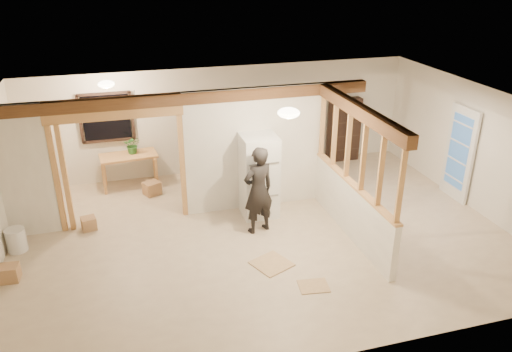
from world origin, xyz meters
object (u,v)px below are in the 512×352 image
object	(u,v)px
refrigerator	(259,176)
bookshelf	(344,130)
shop_vac	(36,185)
woman	(258,190)
work_table	(130,171)

from	to	relation	value
refrigerator	bookshelf	bearing A→B (deg)	38.09
shop_vac	bookshelf	xyz separation A→B (m)	(7.24, 0.29, 0.49)
refrigerator	woman	size ratio (longest dim) A/B	0.98
woman	bookshelf	xyz separation A→B (m)	(3.06, 2.89, -0.05)
woman	shop_vac	bearing A→B (deg)	-48.89
refrigerator	shop_vac	world-z (taller)	refrigerator
refrigerator	woman	bearing A→B (deg)	-106.99
refrigerator	bookshelf	size ratio (longest dim) A/B	1.04
woman	work_table	xyz separation A→B (m)	(-2.22, 2.68, -0.46)
bookshelf	refrigerator	bearing A→B (deg)	-141.91
work_table	bookshelf	distance (m)	5.29
woman	shop_vac	distance (m)	4.96
work_table	shop_vac	distance (m)	1.97
shop_vac	refrigerator	bearing A→B (deg)	-23.92
bookshelf	shop_vac	bearing A→B (deg)	-177.68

